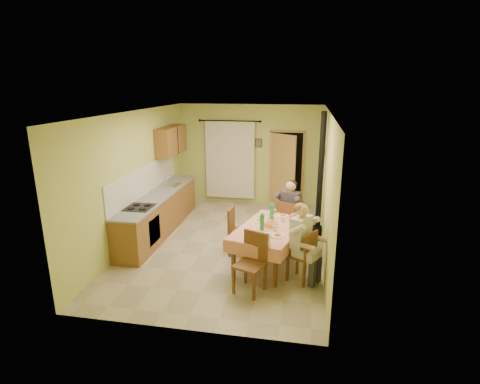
% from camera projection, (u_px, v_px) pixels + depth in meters
% --- Properties ---
extents(floor, '(4.00, 6.00, 0.01)m').
position_uv_depth(floor, '(228.00, 243.00, 8.11)').
color(floor, tan).
rests_on(floor, ground).
extents(room_shell, '(4.04, 6.04, 2.82)m').
position_uv_depth(room_shell, '(227.00, 161.00, 7.61)').
color(room_shell, '#C4CD69').
rests_on(room_shell, ground).
extents(kitchen_run, '(0.64, 3.64, 1.56)m').
position_uv_depth(kitchen_run, '(159.00, 212.00, 8.65)').
color(kitchen_run, brown).
rests_on(kitchen_run, ground).
extents(upper_cabinets, '(0.35, 1.40, 0.70)m').
position_uv_depth(upper_cabinets, '(171.00, 140.00, 9.49)').
color(upper_cabinets, brown).
rests_on(upper_cabinets, room_shell).
extents(curtain, '(1.70, 0.07, 2.22)m').
position_uv_depth(curtain, '(230.00, 160.00, 10.60)').
color(curtain, black).
rests_on(curtain, ground).
extents(doorway, '(0.96, 0.54, 2.15)m').
position_uv_depth(doorway, '(285.00, 169.00, 10.34)').
color(doorway, black).
rests_on(doorway, ground).
extents(dining_table, '(1.48, 1.98, 0.76)m').
position_uv_depth(dining_table, '(270.00, 246.00, 7.09)').
color(dining_table, '#E28D79').
rests_on(dining_table, ground).
extents(tableware, '(0.67, 1.67, 0.33)m').
position_uv_depth(tableware, '(269.00, 226.00, 6.87)').
color(tableware, white).
rests_on(tableware, dining_table).
extents(chair_far, '(0.58, 0.58, 1.00)m').
position_uv_depth(chair_far, '(288.00, 232.00, 7.98)').
color(chair_far, brown).
rests_on(chair_far, ground).
extents(chair_near, '(0.57, 0.57, 1.01)m').
position_uv_depth(chair_near, '(250.00, 275.00, 6.18)').
color(chair_near, brown).
rests_on(chair_near, ground).
extents(chair_right, '(0.53, 0.53, 0.95)m').
position_uv_depth(chair_right, '(301.00, 266.00, 6.51)').
color(chair_right, brown).
rests_on(chair_right, ground).
extents(chair_left, '(0.44, 0.44, 0.97)m').
position_uv_depth(chair_left, '(239.00, 240.00, 7.55)').
color(chair_left, brown).
rests_on(chair_left, ground).
extents(man_far, '(0.65, 0.61, 1.39)m').
position_uv_depth(man_far, '(290.00, 206.00, 7.83)').
color(man_far, '#38333D').
rests_on(man_far, chair_far).
extents(man_right, '(0.62, 0.65, 1.39)m').
position_uv_depth(man_right, '(302.00, 234.00, 6.36)').
color(man_right, beige).
rests_on(man_right, chair_right).
extents(stove_flue, '(0.24, 0.24, 2.80)m').
position_uv_depth(stove_flue, '(319.00, 195.00, 8.07)').
color(stove_flue, black).
rests_on(stove_flue, ground).
extents(picture_back, '(0.19, 0.03, 0.23)m').
position_uv_depth(picture_back, '(258.00, 143.00, 10.39)').
color(picture_back, black).
rests_on(picture_back, room_shell).
extents(picture_right, '(0.03, 0.31, 0.21)m').
position_uv_depth(picture_right, '(324.00, 152.00, 8.39)').
color(picture_right, brown).
rests_on(picture_right, room_shell).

